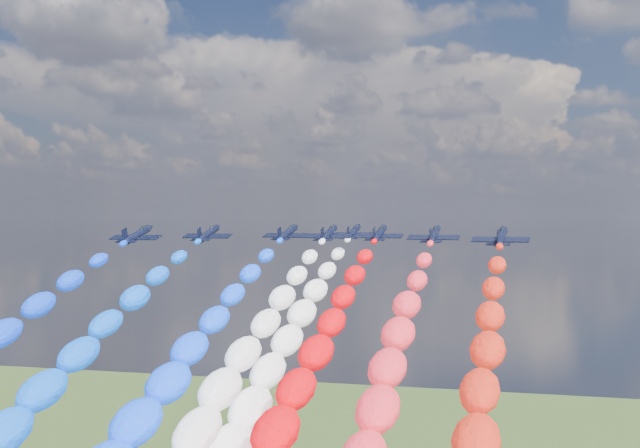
% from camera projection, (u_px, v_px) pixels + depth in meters
% --- Properties ---
extents(jet_0, '(9.78, 13.24, 5.99)m').
position_uv_depth(jet_0, '(137.00, 235.00, 154.00)').
color(jet_0, black).
extents(jet_1, '(9.62, 13.13, 5.99)m').
position_uv_depth(jet_1, '(208.00, 234.00, 164.90)').
color(jet_1, black).
extents(trail_1, '(7.35, 120.04, 51.76)m').
position_uv_depth(trail_1, '(22.00, 430.00, 105.60)').
color(trail_1, blue).
extents(jet_2, '(10.23, 13.57, 5.99)m').
position_uv_depth(jet_2, '(288.00, 233.00, 169.96)').
color(jet_2, black).
extents(trail_2, '(7.35, 120.04, 51.76)m').
position_uv_depth(trail_2, '(152.00, 421.00, 110.65)').
color(trail_2, '#1046FF').
extents(jet_3, '(9.78, 13.24, 5.99)m').
position_uv_depth(jet_3, '(329.00, 234.00, 165.52)').
color(jet_3, black).
extents(trail_3, '(7.35, 120.04, 51.76)m').
position_uv_depth(trail_3, '(210.00, 429.00, 106.21)').
color(trail_3, white).
extents(jet_4, '(9.70, 13.18, 5.99)m').
position_uv_depth(jet_4, '(353.00, 232.00, 178.38)').
color(jet_4, black).
extents(trail_4, '(7.35, 120.04, 51.76)m').
position_uv_depth(trail_4, '(260.00, 406.00, 119.07)').
color(trail_4, white).
extents(jet_5, '(9.90, 13.33, 5.99)m').
position_uv_depth(jet_5, '(379.00, 234.00, 166.10)').
color(jet_5, black).
extents(trail_5, '(7.35, 120.04, 51.76)m').
position_uv_depth(trail_5, '(290.00, 428.00, 106.79)').
color(trail_5, red).
extents(jet_6, '(9.74, 13.21, 5.99)m').
position_uv_depth(jet_6, '(434.00, 235.00, 154.11)').
color(jet_6, black).
extents(jet_7, '(10.34, 13.64, 5.99)m').
position_uv_depth(jet_7, '(501.00, 237.00, 140.05)').
color(jet_7, black).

